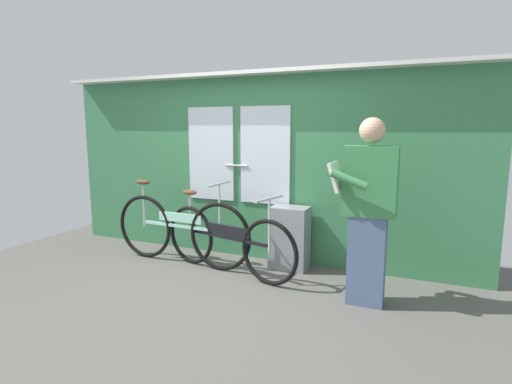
% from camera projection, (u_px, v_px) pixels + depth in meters
% --- Properties ---
extents(ground_plane, '(6.07, 4.16, 0.04)m').
position_uv_depth(ground_plane, '(199.00, 298.00, 3.72)').
color(ground_plane, '#56544F').
extents(train_door_wall, '(5.07, 0.28, 2.14)m').
position_uv_depth(train_door_wall, '(254.00, 163.00, 4.69)').
color(train_door_wall, '#387A4C').
rests_on(train_door_wall, ground_plane).
extents(bicycle_near_door, '(1.71, 0.56, 0.87)m').
position_uv_depth(bicycle_near_door, '(226.00, 240.00, 4.27)').
color(bicycle_near_door, black).
rests_on(bicycle_near_door, ground_plane).
extents(bicycle_leaning_behind, '(1.78, 0.44, 0.96)m').
position_uv_depth(bicycle_leaning_behind, '(180.00, 229.00, 4.57)').
color(bicycle_leaning_behind, black).
rests_on(bicycle_leaning_behind, ground_plane).
extents(passenger_reading_newspaper, '(0.56, 0.47, 1.62)m').
position_uv_depth(passenger_reading_newspaper, '(368.00, 208.00, 3.45)').
color(passenger_reading_newspaper, slate).
rests_on(passenger_reading_newspaper, ground_plane).
extents(trash_bin_by_wall, '(0.41, 0.28, 0.69)m').
position_uv_depth(trash_bin_by_wall, '(290.00, 238.00, 4.42)').
color(trash_bin_by_wall, gray).
rests_on(trash_bin_by_wall, ground_plane).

